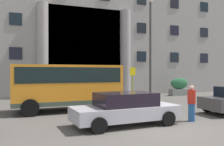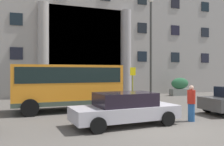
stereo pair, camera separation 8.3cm
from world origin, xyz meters
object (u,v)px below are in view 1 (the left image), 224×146
at_px(bus_stop_sign, 132,81).
at_px(scooter_by_planter, 125,106).
at_px(orange_minibus, 68,83).
at_px(lamppost_plaza_centre, 150,41).
at_px(parked_sedan_far, 126,108).
at_px(hedge_planter_far_east, 81,92).
at_px(hedge_planter_east, 179,87).
at_px(pedestrian_woman_with_bag, 192,103).

distance_m(bus_stop_sign, scooter_by_planter, 5.41).
xyz_separation_m(orange_minibus, scooter_by_planter, (2.61, -2.48, -1.14)).
bearing_deg(lamppost_plaza_centre, parked_sedan_far, -125.70).
xyz_separation_m(hedge_planter_far_east, parked_sedan_far, (-0.18, -9.26, 0.06)).
xyz_separation_m(orange_minibus, lamppost_plaza_centre, (7.23, 3.10, 3.20)).
xyz_separation_m(bus_stop_sign, hedge_planter_far_east, (-3.31, 2.50, -0.97)).
xyz_separation_m(orange_minibus, hedge_planter_far_east, (1.87, 4.64, -0.95)).
xyz_separation_m(parked_sedan_far, lamppost_plaza_centre, (5.54, 7.71, 4.08)).
bearing_deg(hedge_planter_east, orange_minibus, -155.51).
bearing_deg(orange_minibus, scooter_by_planter, -45.25).
relative_size(parked_sedan_far, lamppost_plaza_centre, 0.56).
distance_m(pedestrian_woman_with_bag, lamppost_plaza_centre, 9.26).
bearing_deg(bus_stop_sign, lamppost_plaza_centre, 24.93).
height_order(scooter_by_planter, lamppost_plaza_centre, lamppost_plaza_centre).
height_order(parked_sedan_far, scooter_by_planter, parked_sedan_far).
distance_m(hedge_planter_far_east, scooter_by_planter, 7.16).
bearing_deg(scooter_by_planter, orange_minibus, 136.71).
relative_size(hedge_planter_east, pedestrian_woman_with_bag, 1.20).
height_order(orange_minibus, parked_sedan_far, orange_minibus).
bearing_deg(hedge_planter_east, bus_stop_sign, -153.93).
relative_size(parked_sedan_far, scooter_by_planter, 2.35).
height_order(bus_stop_sign, lamppost_plaza_centre, lamppost_plaza_centre).
relative_size(bus_stop_sign, lamppost_plaza_centre, 0.31).
bearing_deg(bus_stop_sign, hedge_planter_east, 26.07).
distance_m(hedge_planter_far_east, lamppost_plaza_centre, 6.95).
bearing_deg(hedge_planter_far_east, bus_stop_sign, -37.11).
height_order(hedge_planter_far_east, parked_sedan_far, parked_sedan_far).
distance_m(hedge_planter_far_east, pedestrian_woman_with_bag, 10.03).
relative_size(bus_stop_sign, pedestrian_woman_with_bag, 1.58).
bearing_deg(pedestrian_woman_with_bag, parked_sedan_far, -116.68).
relative_size(hedge_planter_far_east, pedestrian_woman_with_bag, 1.31).
xyz_separation_m(hedge_planter_far_east, hedge_planter_east, (9.75, 0.65, 0.18)).
relative_size(hedge_planter_east, lamppost_plaza_centre, 0.24).
bearing_deg(hedge_planter_east, scooter_by_planter, -139.24).
bearing_deg(parked_sedan_far, hedge_planter_far_east, 84.79).
height_order(bus_stop_sign, scooter_by_planter, bus_stop_sign).
relative_size(hedge_planter_far_east, parked_sedan_far, 0.46).
distance_m(bus_stop_sign, hedge_planter_far_east, 4.26).
height_order(bus_stop_sign, parked_sedan_far, bus_stop_sign).
bearing_deg(hedge_planter_east, hedge_planter_far_east, -176.17).
bearing_deg(bus_stop_sign, hedge_planter_far_east, 142.89).
relative_size(hedge_planter_far_east, hedge_planter_east, 1.09).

